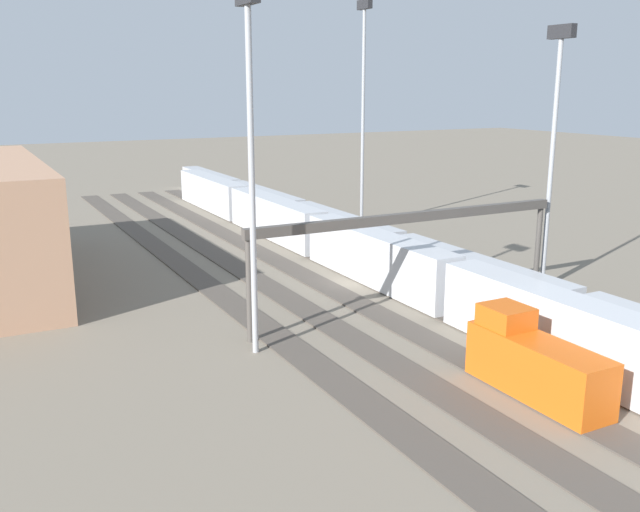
{
  "coord_description": "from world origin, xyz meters",
  "views": [
    {
      "loc": [
        -57.25,
        33.25,
        18.93
      ],
      "look_at": [
        2.27,
        1.81,
        2.5
      ],
      "focal_mm": 38.97,
      "sensor_mm": 36.0,
      "label": 1
    }
  ],
  "objects_px": {
    "train_on_track_1": "(387,247)",
    "signal_gantry": "(411,227)",
    "light_mast_1": "(250,127)",
    "train_on_track_2": "(377,258)",
    "light_mast_2": "(363,88)",
    "light_mast_0": "(555,123)",
    "train_on_track_3": "(534,363)"
  },
  "relations": [
    {
      "from": "light_mast_0",
      "to": "light_mast_2",
      "type": "bearing_deg",
      "value": -1.01
    },
    {
      "from": "signal_gantry",
      "to": "train_on_track_2",
      "type": "bearing_deg",
      "value": -15.3
    },
    {
      "from": "train_on_track_2",
      "to": "signal_gantry",
      "type": "bearing_deg",
      "value": 164.7
    },
    {
      "from": "train_on_track_1",
      "to": "light_mast_0",
      "type": "distance_m",
      "value": 21.71
    },
    {
      "from": "train_on_track_1",
      "to": "train_on_track_2",
      "type": "xyz_separation_m",
      "value": [
        -5.78,
        5.0,
        0.56
      ]
    },
    {
      "from": "signal_gantry",
      "to": "light_mast_2",
      "type": "bearing_deg",
      "value": -25.12
    },
    {
      "from": "train_on_track_1",
      "to": "train_on_track_3",
      "type": "distance_m",
      "value": 33.55
    },
    {
      "from": "light_mast_1",
      "to": "signal_gantry",
      "type": "relative_size",
      "value": 0.84
    },
    {
      "from": "train_on_track_2",
      "to": "light_mast_1",
      "type": "distance_m",
      "value": 25.01
    },
    {
      "from": "train_on_track_1",
      "to": "signal_gantry",
      "type": "bearing_deg",
      "value": 153.31
    },
    {
      "from": "train_on_track_1",
      "to": "light_mast_0",
      "type": "xyz_separation_m",
      "value": [
        -14.74,
        -8.19,
        13.68
      ]
    },
    {
      "from": "train_on_track_3",
      "to": "train_on_track_2",
      "type": "height_order",
      "value": "same"
    },
    {
      "from": "light_mast_2",
      "to": "train_on_track_1",
      "type": "bearing_deg",
      "value": 156.09
    },
    {
      "from": "train_on_track_2",
      "to": "light_mast_2",
      "type": "bearing_deg",
      "value": -28.3
    },
    {
      "from": "light_mast_2",
      "to": "signal_gantry",
      "type": "relative_size",
      "value": 1.0
    },
    {
      "from": "train_on_track_1",
      "to": "train_on_track_2",
      "type": "height_order",
      "value": "train_on_track_2"
    },
    {
      "from": "train_on_track_1",
      "to": "light_mast_1",
      "type": "xyz_separation_m",
      "value": [
        -17.1,
        22.6,
        14.25
      ]
    },
    {
      "from": "train_on_track_1",
      "to": "signal_gantry",
      "type": "relative_size",
      "value": 4.63
    },
    {
      "from": "train_on_track_1",
      "to": "light_mast_1",
      "type": "height_order",
      "value": "light_mast_1"
    },
    {
      "from": "train_on_track_1",
      "to": "signal_gantry",
      "type": "xyz_separation_m",
      "value": [
        -14.92,
        7.5,
        5.5
      ]
    },
    {
      "from": "train_on_track_3",
      "to": "light_mast_2",
      "type": "distance_m",
      "value": 57.63
    },
    {
      "from": "light_mast_1",
      "to": "light_mast_2",
      "type": "relative_size",
      "value": 0.85
    },
    {
      "from": "train_on_track_1",
      "to": "signal_gantry",
      "type": "height_order",
      "value": "signal_gantry"
    },
    {
      "from": "train_on_track_3",
      "to": "light_mast_0",
      "type": "distance_m",
      "value": 28.52
    },
    {
      "from": "train_on_track_3",
      "to": "light_mast_1",
      "type": "xyz_separation_m",
      "value": [
        14.92,
        12.6,
        14.15
      ]
    },
    {
      "from": "light_mast_0",
      "to": "signal_gantry",
      "type": "height_order",
      "value": "light_mast_0"
    },
    {
      "from": "train_on_track_2",
      "to": "light_mast_1",
      "type": "height_order",
      "value": "light_mast_1"
    },
    {
      "from": "light_mast_2",
      "to": "light_mast_1",
      "type": "bearing_deg",
      "value": 139.64
    },
    {
      "from": "light_mast_1",
      "to": "signal_gantry",
      "type": "bearing_deg",
      "value": -81.77
    },
    {
      "from": "train_on_track_1",
      "to": "light_mast_0",
      "type": "bearing_deg",
      "value": -150.96
    },
    {
      "from": "train_on_track_2",
      "to": "train_on_track_1",
      "type": "bearing_deg",
      "value": -40.86
    },
    {
      "from": "light_mast_0",
      "to": "light_mast_1",
      "type": "distance_m",
      "value": 30.88
    }
  ]
}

